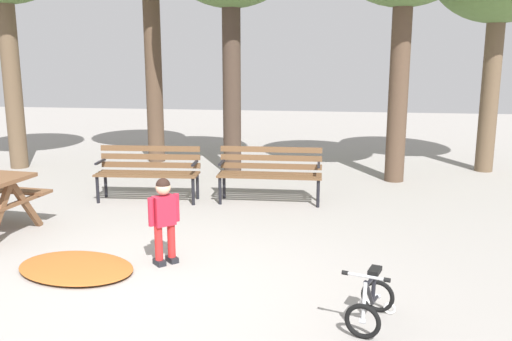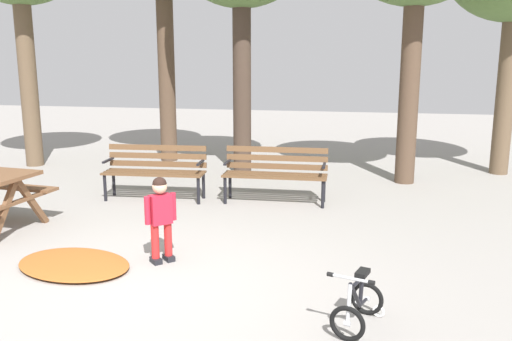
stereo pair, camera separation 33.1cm
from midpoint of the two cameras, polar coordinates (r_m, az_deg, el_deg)
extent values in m
plane|color=gray|center=(5.58, -11.55, -12.01)|extent=(36.00, 36.00, 0.00)
cube|color=brown|center=(8.41, -24.28, -1.46)|extent=(1.82, 0.43, 0.04)
cube|color=brown|center=(7.34, -23.77, -3.98)|extent=(0.12, 0.57, 0.76)
cube|color=brown|center=(7.71, -21.34, -3.06)|extent=(0.12, 0.57, 0.76)
cube|color=brown|center=(7.51, -22.56, -3.05)|extent=(0.20, 1.10, 0.04)
cube|color=brown|center=(8.84, -9.26, -0.01)|extent=(1.60, 0.18, 0.03)
cube|color=brown|center=(8.72, -9.48, -0.17)|extent=(1.60, 0.18, 0.03)
cube|color=brown|center=(8.61, -9.71, -0.34)|extent=(1.60, 0.18, 0.03)
cube|color=brown|center=(8.50, -9.94, -0.51)|extent=(1.60, 0.18, 0.03)
cube|color=brown|center=(8.85, -9.21, 0.68)|extent=(1.60, 0.16, 0.09)
cube|color=brown|center=(8.83, -9.24, 1.52)|extent=(1.60, 0.16, 0.09)
cube|color=brown|center=(8.81, -9.26, 2.38)|extent=(1.60, 0.16, 0.09)
cylinder|color=black|center=(8.38, -4.94, -2.09)|extent=(0.05, 0.05, 0.44)
cylinder|color=black|center=(8.72, -4.44, -1.53)|extent=(0.05, 0.05, 0.44)
cube|color=black|center=(8.47, -4.73, 0.83)|extent=(0.07, 0.40, 0.03)
cylinder|color=black|center=(8.82, -14.52, -1.73)|extent=(0.05, 0.05, 0.44)
cylinder|color=black|center=(9.14, -13.69, -1.21)|extent=(0.05, 0.05, 0.44)
cube|color=black|center=(8.90, -14.23, 1.04)|extent=(0.07, 0.40, 0.03)
cube|color=brown|center=(8.54, 3.25, -0.28)|extent=(1.60, 0.12, 0.03)
cube|color=brown|center=(8.43, 3.16, -0.45)|extent=(1.60, 0.12, 0.03)
cube|color=brown|center=(8.31, 3.06, -0.63)|extent=(1.60, 0.12, 0.03)
cube|color=brown|center=(8.19, 2.97, -0.80)|extent=(1.60, 0.12, 0.03)
cube|color=brown|center=(8.56, 3.29, 0.43)|extent=(1.60, 0.09, 0.09)
cube|color=brown|center=(8.54, 3.30, 1.31)|extent=(1.60, 0.09, 0.09)
cube|color=brown|center=(8.51, 3.31, 2.19)|extent=(1.60, 0.09, 0.09)
cylinder|color=black|center=(8.22, 8.18, -2.46)|extent=(0.05, 0.05, 0.44)
cylinder|color=black|center=(8.56, 8.24, -1.87)|extent=(0.05, 0.05, 0.44)
cube|color=black|center=(8.30, 8.29, 0.52)|extent=(0.05, 0.40, 0.03)
cylinder|color=black|center=(8.38, -2.13, -2.06)|extent=(0.05, 0.05, 0.44)
cylinder|color=black|center=(8.72, -1.66, -1.49)|extent=(0.05, 0.05, 0.44)
cube|color=black|center=(8.47, -1.91, 0.86)|extent=(0.05, 0.40, 0.03)
cylinder|color=red|center=(6.14, -7.66, -7.40)|extent=(0.09, 0.09, 0.44)
cube|color=black|center=(6.21, -7.61, -9.06)|extent=(0.18, 0.18, 0.06)
cylinder|color=red|center=(6.08, -8.98, -7.64)|extent=(0.09, 0.09, 0.44)
cube|color=black|center=(6.15, -8.92, -9.31)|extent=(0.18, 0.18, 0.06)
cube|color=#B71E33|center=(5.99, -8.43, -4.05)|extent=(0.26, 0.26, 0.33)
sphere|color=#E0B28E|center=(5.93, -8.50, -1.66)|extent=(0.16, 0.16, 0.16)
sphere|color=black|center=(5.92, -8.51, -1.43)|extent=(0.16, 0.16, 0.16)
cylinder|color=#B71E33|center=(6.05, -7.13, -3.76)|extent=(0.07, 0.07, 0.31)
cylinder|color=#B71E33|center=(5.93, -9.76, -4.17)|extent=(0.07, 0.07, 0.31)
torus|color=black|center=(4.58, 11.68, -15.48)|extent=(0.30, 0.13, 0.30)
cylinder|color=silver|center=(4.58, 11.68, -15.48)|extent=(0.06, 0.05, 0.04)
torus|color=black|center=(5.04, 13.44, -12.95)|extent=(0.30, 0.13, 0.30)
cylinder|color=silver|center=(5.04, 13.44, -12.95)|extent=(0.06, 0.05, 0.04)
torus|color=white|center=(5.05, 14.63, -14.12)|extent=(0.11, 0.06, 0.11)
torus|color=white|center=(5.10, 12.16, -13.73)|extent=(0.11, 0.06, 0.11)
cylinder|color=black|center=(4.67, 12.42, -12.68)|extent=(0.12, 0.30, 0.32)
cylinder|color=black|center=(4.81, 12.96, -12.16)|extent=(0.06, 0.08, 0.27)
cylinder|color=black|center=(4.94, 13.14, -13.30)|extent=(0.09, 0.20, 0.05)
cylinder|color=silver|center=(4.53, 11.84, -13.57)|extent=(0.05, 0.08, 0.32)
cylinder|color=black|center=(4.64, 12.55, -11.46)|extent=(0.12, 0.32, 0.05)
cube|color=black|center=(4.77, 13.11, -10.43)|extent=(0.14, 0.19, 0.04)
cylinder|color=silver|center=(4.46, 12.03, -11.03)|extent=(0.33, 0.12, 0.02)
cylinder|color=black|center=(4.42, 14.18, -11.35)|extent=(0.06, 0.05, 0.04)
cylinder|color=black|center=(4.51, 9.92, -10.70)|extent=(0.06, 0.05, 0.04)
ellipsoid|color=#9E5623|center=(6.23, -17.11, -9.35)|extent=(1.52, 1.24, 0.07)
cylinder|color=brown|center=(12.05, -22.03, 8.53)|extent=(0.35, 0.35, 3.42)
cylinder|color=brown|center=(11.87, -8.55, 9.66)|extent=(0.35, 0.35, 3.61)
cylinder|color=#423328|center=(10.48, -0.56, 8.69)|extent=(0.35, 0.35, 3.31)
cylinder|color=brown|center=(10.02, 16.68, 7.92)|extent=(0.35, 0.35, 3.26)
cylinder|color=brown|center=(11.48, 25.45, 7.17)|extent=(0.34, 0.34, 3.04)
camera|label=1|loc=(0.17, -88.59, 0.30)|focal=38.14mm
camera|label=2|loc=(0.17, 91.41, -0.30)|focal=38.14mm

